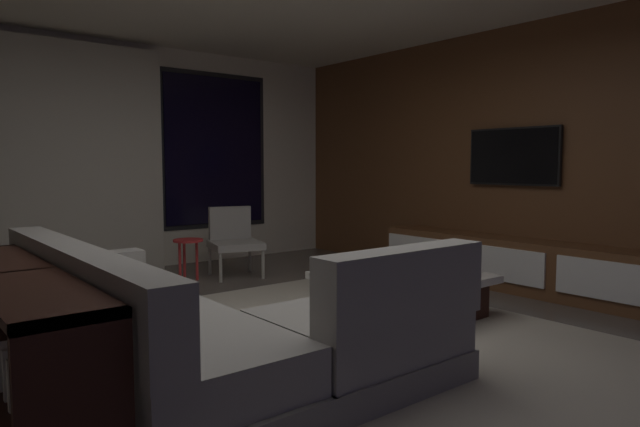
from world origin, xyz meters
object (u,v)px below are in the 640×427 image
coffee_table (403,294)px  mounted_tv (513,156)px  side_stool (188,247)px  console_table_behind_couch (16,337)px  sectional_couch (197,333)px  media_console (518,266)px  accent_chair_near_window (234,238)px  book_stack_on_coffee_table (402,273)px

coffee_table → mounted_tv: mounted_tv is taller
coffee_table → mounted_tv: size_ratio=1.13×
side_stool → console_table_behind_couch: size_ratio=0.22×
sectional_couch → side_stool: (1.22, 2.67, 0.08)m
coffee_table → console_table_behind_couch: bearing=-178.1°
mounted_tv → sectional_couch: bearing=-174.6°
mounted_tv → coffee_table: bearing=-175.9°
media_console → accent_chair_near_window: bearing=126.1°
side_stool → mounted_tv: mounted_tv is taller
accent_chair_near_window → side_stool: (-0.56, 0.02, -0.06)m
accent_chair_near_window → console_table_behind_couch: size_ratio=0.37×
book_stack_on_coffee_table → accent_chair_near_window: 2.53m
sectional_couch → coffee_table: sectional_couch is taller
media_console → mounted_tv: bearing=47.6°
accent_chair_near_window → media_console: size_ratio=0.25×
side_stool → media_console: media_console is taller
book_stack_on_coffee_table → side_stool: side_stool is taller
accent_chair_near_window → media_console: accent_chair_near_window is taller
sectional_couch → mounted_tv: (3.78, 0.36, 1.06)m
coffee_table → book_stack_on_coffee_table: 0.27m
coffee_table → accent_chair_near_window: accent_chair_near_window is taller
sectional_couch → book_stack_on_coffee_table: (1.85, 0.12, 0.11)m
sectional_couch → side_stool: sectional_couch is taller
console_table_behind_couch → side_stool: bearing=49.9°
accent_chair_near_window → mounted_tv: 3.17m
coffee_table → side_stool: (-0.76, 2.44, 0.19)m
side_stool → mounted_tv: size_ratio=0.45×
accent_chair_near_window → console_table_behind_couch: bearing=-137.0°
coffee_table → mounted_tv: bearing=4.1°
sectional_couch → coffee_table: 2.00m
accent_chair_near_window → mounted_tv: size_ratio=0.76×
media_console → console_table_behind_couch: console_table_behind_couch is taller
media_console → mounted_tv: size_ratio=3.01×
console_table_behind_couch → book_stack_on_coffee_table: bearing=-0.2°
sectional_couch → side_stool: 2.94m
book_stack_on_coffee_table → accent_chair_near_window: accent_chair_near_window is taller
media_console → mounted_tv: 1.13m
book_stack_on_coffee_table → media_console: bearing=1.2°
coffee_table → side_stool: side_stool is taller
mounted_tv → console_table_behind_couch: mounted_tv is taller
book_stack_on_coffee_table → media_console: size_ratio=0.09×
sectional_couch → mounted_tv: 3.94m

